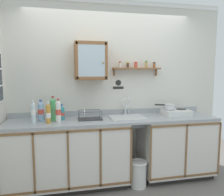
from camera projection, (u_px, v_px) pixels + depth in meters
name	position (u px, v px, depth m)	size (l,w,h in m)	color
floor	(120.00, 192.00, 2.99)	(6.03, 6.03, 0.00)	slate
back_wall	(110.00, 89.00, 3.46)	(3.63, 0.07, 2.68)	silver
lower_cabinet_run	(68.00, 155.00, 3.10)	(1.67, 0.63, 0.92)	black
lower_cabinet_run_right	(175.00, 146.00, 3.44)	(1.09, 0.63, 0.92)	black
countertop	(115.00, 120.00, 3.19)	(2.99, 0.65, 0.03)	#9EA3A8
backsplash	(111.00, 112.00, 3.47)	(2.99, 0.02, 0.08)	#9EA3A8
sink	(127.00, 119.00, 3.27)	(0.51, 0.47, 0.40)	silver
hot_plate_stove	(176.00, 112.00, 3.41)	(0.40, 0.31, 0.09)	silver
saucepan	(169.00, 107.00, 3.40)	(0.28, 0.20, 0.08)	silver
bottle_water_clear_0	(33.00, 113.00, 2.87)	(0.06, 0.06, 0.30)	silver
bottle_soda_green_1	(53.00, 109.00, 3.05)	(0.08, 0.08, 0.33)	#4CB266
bottle_water_blue_2	(41.00, 111.00, 3.01)	(0.08, 0.08, 0.29)	#8CB7E0
bottle_opaque_white_3	(58.00, 111.00, 2.95)	(0.07, 0.07, 0.31)	white
bottle_juice_amber_4	(48.00, 114.00, 2.88)	(0.06, 0.06, 0.28)	gold
bottle_detergent_teal_5	(62.00, 113.00, 3.11)	(0.08, 0.08, 0.22)	teal
dish_rack	(89.00, 118.00, 3.12)	(0.33, 0.22, 0.15)	#333338
wall_cabinet	(90.00, 61.00, 3.18)	(0.45, 0.31, 0.53)	brown
spice_shelf	(137.00, 68.00, 3.41)	(0.75, 0.14, 0.23)	brown
warning_sign	(118.00, 85.00, 3.45)	(0.20, 0.01, 0.22)	silver
trash_bin	(138.00, 173.00, 3.12)	(0.26, 0.26, 0.37)	silver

